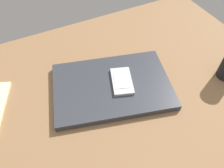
% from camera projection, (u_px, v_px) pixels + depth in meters
% --- Properties ---
extents(desk_surface, '(1.20, 0.80, 0.03)m').
position_uv_depth(desk_surface, '(105.00, 100.00, 0.68)').
color(desk_surface, olive).
rests_on(desk_surface, ground).
extents(laptop_closed, '(0.41, 0.32, 0.02)m').
position_uv_depth(laptop_closed, '(112.00, 86.00, 0.68)').
color(laptop_closed, '#33353D').
rests_on(laptop_closed, desk_surface).
extents(cell_phone_on_laptop, '(0.09, 0.12, 0.01)m').
position_uv_depth(cell_phone_on_laptop, '(122.00, 81.00, 0.68)').
color(cell_phone_on_laptop, silver).
rests_on(cell_phone_on_laptop, laptop_closed).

